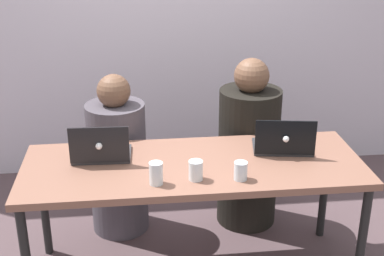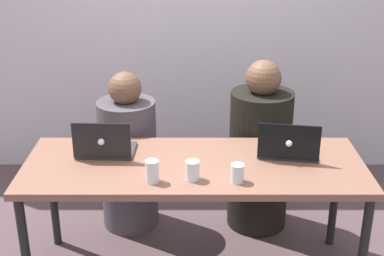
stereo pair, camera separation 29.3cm
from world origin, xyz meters
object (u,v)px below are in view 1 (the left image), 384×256
Objects in this scene: person_on_right at (248,152)px; water_glass_right at (241,172)px; laptop_back_right at (283,144)px; laptop_back_left at (101,151)px; water_glass_center at (196,172)px; person_on_left at (118,163)px; water_glass_left at (156,175)px.

person_on_right is 0.84m from water_glass_right.
laptop_back_right is 3.79× the size of water_glass_right.
person_on_right is at bearing -152.27° from laptop_back_left.
water_glass_center is at bearing 151.28° from laptop_back_left.
person_on_left reaches higher than water_glass_right.
person_on_left is 0.90m from water_glass_center.
laptop_back_left is at bearing 8.39° from laptop_back_right.
water_glass_right is at bearing 53.96° from laptop_back_right.
water_glass_right is at bearing -6.12° from water_glass_center.
water_glass_center reaches higher than water_glass_right.
water_glass_right is at bearing 134.47° from person_on_left.
person_on_left is 2.93× the size of laptop_back_right.
water_glass_center is at bearing 66.71° from person_on_right.
laptop_back_right is at bearing -178.62° from laptop_back_left.
water_glass_center is (-0.23, 0.02, 0.00)m from water_glass_right.
laptop_back_left reaches higher than water_glass_left.
laptop_back_right is (1.03, -0.01, -0.00)m from laptop_back_left.
laptop_back_left is at bearing 85.20° from person_on_left.
person_on_left reaches higher than laptop_back_right.
water_glass_left is at bearing 31.63° from laptop_back_right.
person_on_left reaches higher than laptop_back_left.
water_glass_right is 0.93× the size of water_glass_center.
person_on_left is 11.11× the size of water_glass_right.
laptop_back_left is (-0.07, -0.45, 0.30)m from person_on_left.
water_glass_center is 0.21m from water_glass_left.
person_on_right is (0.87, 0.00, 0.03)m from person_on_left.
person_on_left is 10.35× the size of water_glass_center.
laptop_back_right is (0.96, -0.46, 0.30)m from person_on_left.
laptop_back_right is at bearing 22.43° from water_glass_left.
water_glass_right is 0.23m from water_glass_center.
person_on_left reaches higher than water_glass_left.
person_on_right is 1.07m from laptop_back_left.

